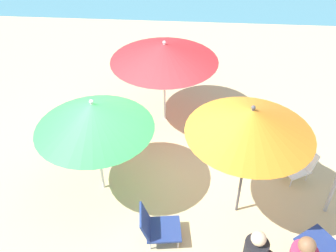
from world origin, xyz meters
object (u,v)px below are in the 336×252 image
Objects in this scene: umbrella_orange at (251,121)px; beach_chair_c at (298,162)px; beach_chair_b at (326,247)px; beach_bag at (64,148)px; umbrella_red at (164,52)px; umbrella_green at (93,116)px; swim_ring at (57,139)px; beach_chair_a at (156,226)px.

umbrella_orange reaches higher than beach_chair_c.
beach_bag is at bearing 30.43° from beach_chair_b.
umbrella_red is 2.56m from beach_bag.
swim_ring is at bearing 135.46° from umbrella_green.
beach_bag is (-4.19, 0.21, -0.12)m from beach_chair_c.
umbrella_red is at bearing 35.97° from beach_bag.
umbrella_orange reaches higher than umbrella_red.
beach_chair_a is 2.76m from beach_chair_c.
beach_chair_b is 1.13× the size of beach_chair_c.
beach_bag is at bearing -144.03° from umbrella_red.
umbrella_red reaches higher than beach_chair_c.
umbrella_green is at bearing -44.54° from swim_ring.
umbrella_orange is 3.04× the size of beach_chair_c.
umbrella_green is 3.74m from beach_chair_b.
beach_chair_b is 5.07m from swim_ring.
beach_chair_a is 2.54m from beach_bag.
beach_chair_a is 0.96× the size of beach_chair_c.
umbrella_orange is at bearing -60.25° from umbrella_red.
umbrella_orange is 2.69× the size of beach_chair_b.
umbrella_green reaches higher than beach_chair_b.
umbrella_green is 2.38× the size of beach_chair_b.
beach_chair_a is (0.12, -2.98, -1.26)m from umbrella_red.
swim_ring is at bearing -156.44° from umbrella_red.
umbrella_red is (0.88, 2.03, 0.03)m from umbrella_green.
umbrella_red reaches higher than beach_chair_a.
umbrella_orange is 5.68× the size of beach_bag.
beach_chair_c is at bearing -33.86° from beach_chair_b.
umbrella_red is at bearing 119.75° from umbrella_orange.
beach_chair_b is (3.36, -1.14, -1.20)m from umbrella_green.
beach_chair_c is 1.87× the size of beach_bag.
umbrella_green is 2.21m from umbrella_red.
beach_chair_c is 1.56× the size of swim_ring.
umbrella_red is at bearing 66.64° from umbrella_green.
swim_ring is (-2.03, -0.89, -1.49)m from umbrella_red.
beach_chair_a is (0.99, -0.95, -1.23)m from umbrella_green.
umbrella_red is 2.71× the size of beach_chair_b.
swim_ring is at bearing 27.69° from beach_chair_b.
umbrella_green reaches higher than beach_chair_a.
beach_chair_a is 3.01m from swim_ring.
umbrella_red is 5.74× the size of beach_bag.
umbrella_red is at bearing -59.75° from beach_chair_c.
beach_chair_a reaches higher than beach_bag.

